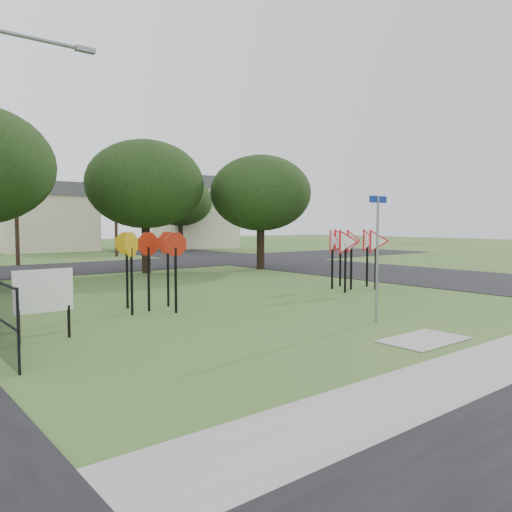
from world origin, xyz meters
The scene contains 16 objects.
ground centered at (0.00, 0.00, 0.00)m, with size 140.00×140.00×0.00m, color #345A21.
sidewalk centered at (0.00, -4.20, 0.01)m, with size 30.00×1.60×0.02m, color gray.
street_right centered at (12.00, 10.00, 0.01)m, with size 8.00×50.00×0.02m, color black.
street_far centered at (0.00, 20.00, 0.01)m, with size 60.00×8.00×0.02m, color black.
curb_pad centered at (0.00, -2.40, 0.01)m, with size 2.00×1.20×0.02m, color gray.
street_name_sign centered at (0.81, -0.48, 1.86)m, with size 0.68×0.07×3.27m.
stop_sign_cluster centered at (-2.98, 4.76, 1.74)m, with size 2.17×1.84×2.33m.
yield_sign_cluster centered at (5.41, 4.23, 1.77)m, with size 3.05×2.13×2.41m.
info_board centered at (-6.53, 2.80, 1.05)m, with size 1.26×0.05×1.58m.
far_pole_a centered at (-2.00, 24.00, 4.60)m, with size 1.40×0.24×9.00m.
far_pole_b centered at (6.00, 28.00, 4.35)m, with size 1.40×0.24×8.50m.
house_mid centered at (4.00, 40.00, 3.15)m, with size 8.40×8.40×6.20m.
house_right centered at (18.00, 36.00, 3.65)m, with size 8.30×8.30×7.20m.
tree_near_mid centered at (2.00, 15.00, 4.54)m, with size 6.00×6.00×6.80m.
tree_near_right centered at (8.00, 13.00, 4.22)m, with size 5.60×5.60×6.33m.
tree_far_right centered at (14.00, 32.00, 4.54)m, with size 6.00×6.00×6.80m.
Camera 1 is at (-9.70, -8.49, 2.58)m, focal length 35.00 mm.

